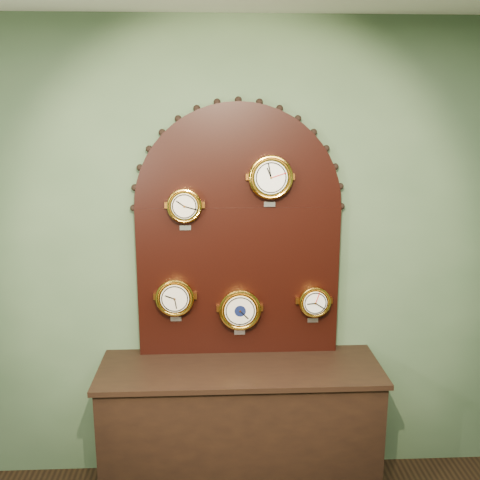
{
  "coord_description": "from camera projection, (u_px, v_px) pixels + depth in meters",
  "views": [
    {
      "loc": [
        -0.14,
        -0.74,
        2.28
      ],
      "look_at": [
        0.0,
        2.25,
        1.58
      ],
      "focal_mm": 41.59,
      "sensor_mm": 36.0,
      "label": 1
    }
  ],
  "objects": [
    {
      "name": "display_board",
      "position": [
        238.0,
        225.0,
        3.26
      ],
      "size": [
        1.26,
        0.06,
        1.53
      ],
      "color": "black",
      "rests_on": "shop_counter"
    },
    {
      "name": "roman_clock",
      "position": [
        185.0,
        205.0,
        3.15
      ],
      "size": [
        0.2,
        0.08,
        0.25
      ],
      "color": "gold",
      "rests_on": "display_board"
    },
    {
      "name": "arabic_clock",
      "position": [
        271.0,
        177.0,
        3.13
      ],
      "size": [
        0.25,
        0.08,
        0.3
      ],
      "color": "gold",
      "rests_on": "display_board"
    },
    {
      "name": "barometer",
      "position": [
        240.0,
        309.0,
        3.3
      ],
      "size": [
        0.25,
        0.08,
        0.3
      ],
      "color": "gold",
      "rests_on": "display_board"
    },
    {
      "name": "shop_counter",
      "position": [
        240.0,
        433.0,
        3.32
      ],
      "size": [
        1.6,
        0.5,
        0.8
      ],
      "primitive_type": "cube",
      "color": "black",
      "rests_on": "ground_plane"
    },
    {
      "name": "wall_back",
      "position": [
        238.0,
        260.0,
        3.36
      ],
      "size": [
        4.0,
        0.0,
        4.0
      ],
      "primitive_type": "plane",
      "rotation": [
        1.57,
        0.0,
        0.0
      ],
      "color": "#445D3F",
      "rests_on": "ground"
    },
    {
      "name": "tide_clock",
      "position": [
        314.0,
        301.0,
        3.32
      ],
      "size": [
        0.19,
        0.08,
        0.24
      ],
      "color": "gold",
      "rests_on": "display_board"
    },
    {
      "name": "hygrometer",
      "position": [
        175.0,
        297.0,
        3.27
      ],
      "size": [
        0.23,
        0.08,
        0.28
      ],
      "color": "gold",
      "rests_on": "display_board"
    }
  ]
}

